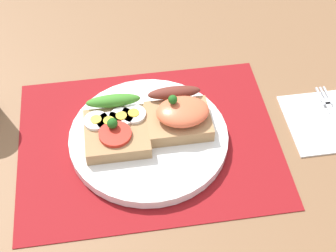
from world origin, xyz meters
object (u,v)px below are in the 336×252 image
object	(u,v)px
plate	(149,138)
sandwich_salmon	(179,114)
fork	(334,117)
napkin	(330,120)
sandwich_egg_tomato	(116,127)

from	to	relation	value
plate	sandwich_salmon	distance (cm)	5.98
fork	napkin	bearing A→B (deg)	-168.12
napkin	fork	world-z (taller)	fork
sandwich_egg_tomato	fork	bearing A→B (deg)	-1.00
plate	sandwich_salmon	xyz separation A→B (cm)	(4.97, 1.42, 3.01)
sandwich_salmon	plate	bearing A→B (deg)	-164.04
plate	sandwich_egg_tomato	size ratio (longest dim) A/B	2.29
sandwich_egg_tomato	napkin	xyz separation A→B (cm)	(34.11, -0.74, -3.13)
plate	sandwich_egg_tomato	bearing A→B (deg)	170.15
sandwich_egg_tomato	napkin	world-z (taller)	sandwich_egg_tomato
fork	sandwich_salmon	bearing A→B (deg)	177.26
sandwich_egg_tomato	fork	distance (cm)	34.85
sandwich_egg_tomato	napkin	bearing A→B (deg)	-1.24
sandwich_salmon	napkin	xyz separation A→B (cm)	(24.36, -1.33, -3.79)
sandwich_salmon	fork	world-z (taller)	sandwich_salmon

